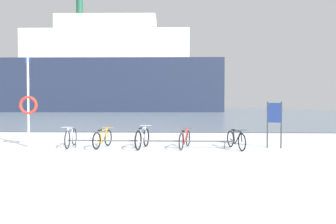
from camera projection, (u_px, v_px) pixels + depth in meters
name	position (u px, v px, depth m)	size (l,w,h in m)	color
ground	(172.00, 113.00, 61.30)	(80.00, 132.00, 0.08)	silver
bike_rack	(149.00, 141.00, 11.13)	(6.31, 0.09, 0.31)	#4C5156
bicycle_0	(71.00, 138.00, 11.40)	(0.46, 1.70, 0.82)	black
bicycle_1	(103.00, 139.00, 11.30)	(0.49, 1.64, 0.76)	black
bicycle_2	(142.00, 138.00, 11.12)	(0.49, 1.73, 0.85)	black
bicycle_3	(185.00, 139.00, 11.16)	(0.58, 1.67, 0.74)	black
bicycle_4	(236.00, 140.00, 10.98)	(0.53, 1.66, 0.76)	black
info_sign	(274.00, 117.00, 11.18)	(0.54, 0.17, 1.77)	#33383D
rescue_post	(28.00, 103.00, 11.47)	(0.73, 0.11, 3.63)	silver
ferry_ship	(111.00, 72.00, 66.30)	(49.29, 9.33, 26.58)	#232D47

